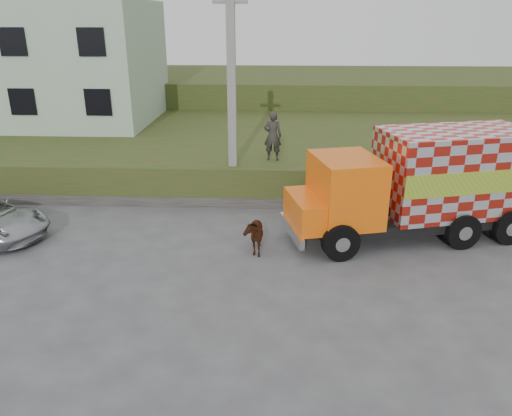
{
  "coord_description": "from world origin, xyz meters",
  "views": [
    {
      "loc": [
        0.7,
        -13.46,
        6.81
      ],
      "look_at": [
        0.05,
        0.7,
        1.3
      ],
      "focal_mm": 35.0,
      "sensor_mm": 36.0,
      "label": 1
    }
  ],
  "objects_px": {
    "cargo_truck": "(423,184)",
    "cow": "(253,233)",
    "pedestrian": "(273,136)",
    "utility_pole": "(232,96)"
  },
  "relations": [
    {
      "from": "utility_pole",
      "to": "cargo_truck",
      "type": "height_order",
      "value": "utility_pole"
    },
    {
      "from": "cargo_truck",
      "to": "cow",
      "type": "distance_m",
      "value": 5.68
    },
    {
      "from": "utility_pole",
      "to": "cow",
      "type": "distance_m",
      "value": 5.55
    },
    {
      "from": "utility_pole",
      "to": "pedestrian",
      "type": "distance_m",
      "value": 2.34
    },
    {
      "from": "pedestrian",
      "to": "cow",
      "type": "bearing_deg",
      "value": 87.55
    },
    {
      "from": "utility_pole",
      "to": "pedestrian",
      "type": "bearing_deg",
      "value": 29.12
    },
    {
      "from": "utility_pole",
      "to": "cow",
      "type": "bearing_deg",
      "value": -77.1
    },
    {
      "from": "utility_pole",
      "to": "pedestrian",
      "type": "height_order",
      "value": "utility_pole"
    },
    {
      "from": "utility_pole",
      "to": "cargo_truck",
      "type": "bearing_deg",
      "value": -23.63
    },
    {
      "from": "cargo_truck",
      "to": "cow",
      "type": "height_order",
      "value": "cargo_truck"
    }
  ]
}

